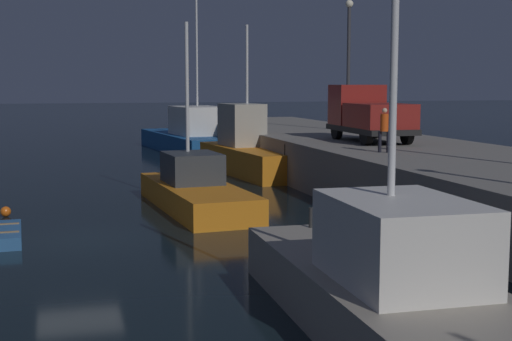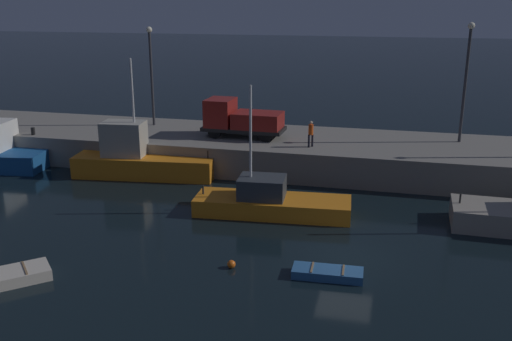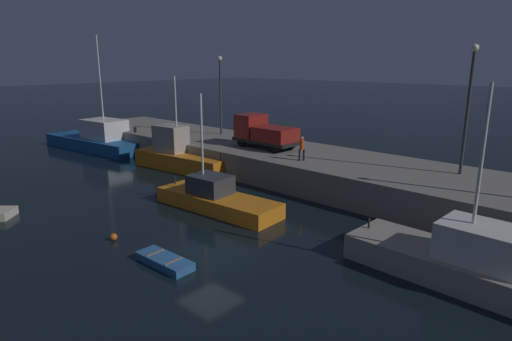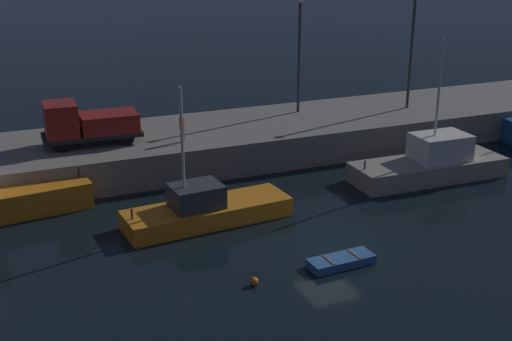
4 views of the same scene
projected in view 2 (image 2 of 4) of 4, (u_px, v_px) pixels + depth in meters
ground_plane at (346, 257)px, 25.91m from camera, size 320.00×320.00×0.00m
pier_quay at (366, 157)px, 38.50m from camera, size 66.55×8.25×2.04m
fishing_boat_white at (270, 202)px, 30.91m from camera, size 8.58×3.18×7.01m
fishing_trawler_green at (140, 159)px, 37.46m from camera, size 9.45×3.63×7.72m
dinghy_orange_near at (6, 278)px, 23.49m from camera, size 3.52×3.44×0.52m
dinghy_red_small at (328, 273)px, 23.99m from camera, size 3.01×1.21×0.41m
mooring_buoy_near at (231, 264)px, 24.80m from camera, size 0.37×0.37×0.37m
lamp_post_west at (151, 68)px, 42.18m from camera, size 0.44×0.44×7.29m
lamp_post_east at (466, 73)px, 36.98m from camera, size 0.44×0.44×7.81m
utility_truck at (240, 119)px, 39.39m from camera, size 5.69×2.45×2.59m
dockworker at (311, 132)px, 36.68m from camera, size 0.44×0.44×1.72m
bollard_west at (33, 131)px, 40.19m from camera, size 0.28×0.28×0.52m
bollard_central at (128, 136)px, 38.63m from camera, size 0.28×0.28×0.56m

